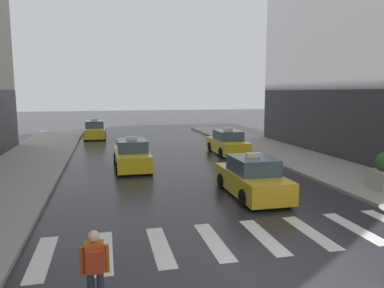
{
  "coord_description": "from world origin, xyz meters",
  "views": [
    {
      "loc": [
        -3.68,
        -6.7,
        4.25
      ],
      "look_at": [
        -0.24,
        8.0,
        2.12
      ],
      "focal_mm": 34.56,
      "sensor_mm": 36.0,
      "label": 1
    }
  ],
  "objects_px": {
    "taxi_lead": "(252,178)",
    "taxi_second": "(132,156)",
    "taxi_fourth": "(95,130)",
    "pedestrian_with_backpack": "(95,265)",
    "taxi_third": "(228,143)"
  },
  "relations": [
    {
      "from": "pedestrian_with_backpack",
      "to": "taxi_lead",
      "type": "bearing_deg",
      "value": 49.01
    },
    {
      "from": "taxi_lead",
      "to": "taxi_fourth",
      "type": "relative_size",
      "value": 0.99
    },
    {
      "from": "taxi_second",
      "to": "taxi_fourth",
      "type": "bearing_deg",
      "value": 99.3
    },
    {
      "from": "taxi_lead",
      "to": "taxi_third",
      "type": "xyz_separation_m",
      "value": [
        2.36,
        10.11,
        0.0
      ]
    },
    {
      "from": "taxi_lead",
      "to": "taxi_second",
      "type": "relative_size",
      "value": 1.0
    },
    {
      "from": "taxi_lead",
      "to": "taxi_fourth",
      "type": "height_order",
      "value": "same"
    },
    {
      "from": "taxi_lead",
      "to": "taxi_third",
      "type": "height_order",
      "value": "same"
    },
    {
      "from": "taxi_second",
      "to": "taxi_third",
      "type": "xyz_separation_m",
      "value": [
        6.78,
        3.48,
        0.0
      ]
    },
    {
      "from": "taxi_second",
      "to": "taxi_fourth",
      "type": "distance_m",
      "value": 14.73
    },
    {
      "from": "taxi_second",
      "to": "pedestrian_with_backpack",
      "type": "bearing_deg",
      "value": -96.94
    },
    {
      "from": "taxi_lead",
      "to": "pedestrian_with_backpack",
      "type": "bearing_deg",
      "value": -130.99
    },
    {
      "from": "taxi_lead",
      "to": "taxi_second",
      "type": "xyz_separation_m",
      "value": [
        -4.43,
        6.63,
        0.0
      ]
    },
    {
      "from": "taxi_lead",
      "to": "taxi_fourth",
      "type": "bearing_deg",
      "value": 107.83
    },
    {
      "from": "taxi_lead",
      "to": "pedestrian_with_backpack",
      "type": "xyz_separation_m",
      "value": [
        -6.09,
        -7.0,
        0.25
      ]
    },
    {
      "from": "taxi_second",
      "to": "pedestrian_with_backpack",
      "type": "height_order",
      "value": "taxi_second"
    }
  ]
}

